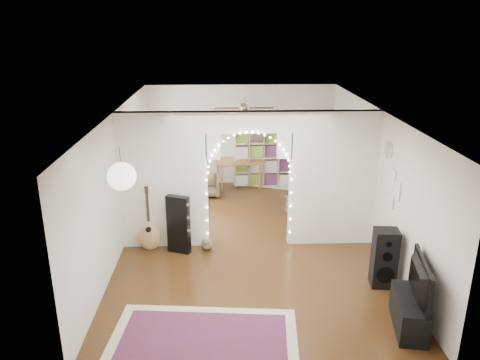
{
  "coord_description": "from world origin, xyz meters",
  "views": [
    {
      "loc": [
        -0.49,
        -8.59,
        4.3
      ],
      "look_at": [
        -0.16,
        0.3,
        1.25
      ],
      "focal_mm": 35.0,
      "sensor_mm": 36.0,
      "label": 1
    }
  ],
  "objects_px": {
    "floor_speaker": "(384,258)",
    "dining_chair_left": "(207,186)",
    "dining_chair_right": "(298,206)",
    "bookcase": "(264,157)",
    "acoustic_guitar": "(149,227)",
    "media_console": "(409,313)",
    "dining_table": "(239,162)"
  },
  "relations": [
    {
      "from": "floor_speaker",
      "to": "dining_chair_left",
      "type": "xyz_separation_m",
      "value": [
        -3.11,
        4.41,
        -0.24
      ]
    },
    {
      "from": "acoustic_guitar",
      "to": "bookcase",
      "type": "relative_size",
      "value": 0.7
    },
    {
      "from": "acoustic_guitar",
      "to": "floor_speaker",
      "type": "distance_m",
      "value": 4.39
    },
    {
      "from": "acoustic_guitar",
      "to": "dining_table",
      "type": "distance_m",
      "value": 4.11
    },
    {
      "from": "dining_table",
      "to": "floor_speaker",
      "type": "bearing_deg",
      "value": -75.03
    },
    {
      "from": "acoustic_guitar",
      "to": "media_console",
      "type": "bearing_deg",
      "value": -56.31
    },
    {
      "from": "bookcase",
      "to": "dining_chair_right",
      "type": "relative_size",
      "value": 3.29
    },
    {
      "from": "bookcase",
      "to": "dining_table",
      "type": "distance_m",
      "value": 0.69
    },
    {
      "from": "bookcase",
      "to": "dining_chair_left",
      "type": "relative_size",
      "value": 2.76
    },
    {
      "from": "acoustic_guitar",
      "to": "floor_speaker",
      "type": "xyz_separation_m",
      "value": [
        4.15,
        -1.44,
        0.02
      ]
    },
    {
      "from": "media_console",
      "to": "bookcase",
      "type": "xyz_separation_m",
      "value": [
        -1.6,
        6.37,
        0.56
      ]
    },
    {
      "from": "media_console",
      "to": "dining_chair_right",
      "type": "bearing_deg",
      "value": 113.73
    },
    {
      "from": "dining_chair_left",
      "to": "dining_chair_right",
      "type": "bearing_deg",
      "value": -39.37
    },
    {
      "from": "dining_table",
      "to": "dining_chair_left",
      "type": "relative_size",
      "value": 2.23
    },
    {
      "from": "floor_speaker",
      "to": "dining_table",
      "type": "bearing_deg",
      "value": 119.55
    },
    {
      "from": "dining_table",
      "to": "acoustic_guitar",
      "type": "bearing_deg",
      "value": -126.22
    },
    {
      "from": "bookcase",
      "to": "dining_chair_right",
      "type": "distance_m",
      "value": 2.3
    },
    {
      "from": "dining_table",
      "to": "dining_chair_right",
      "type": "xyz_separation_m",
      "value": [
        1.3,
        -2.04,
        -0.46
      ]
    },
    {
      "from": "dining_table",
      "to": "bookcase",
      "type": "bearing_deg",
      "value": -1.37
    },
    {
      "from": "acoustic_guitar",
      "to": "media_console",
      "type": "xyz_separation_m",
      "value": [
        4.15,
        -2.62,
        -0.24
      ]
    },
    {
      "from": "bookcase",
      "to": "dining_chair_left",
      "type": "distance_m",
      "value": 1.79
    },
    {
      "from": "floor_speaker",
      "to": "media_console",
      "type": "distance_m",
      "value": 1.2
    },
    {
      "from": "acoustic_guitar",
      "to": "dining_table",
      "type": "height_order",
      "value": "acoustic_guitar"
    },
    {
      "from": "dining_chair_left",
      "to": "dining_table",
      "type": "bearing_deg",
      "value": 32.5
    },
    {
      "from": "dining_chair_right",
      "to": "bookcase",
      "type": "bearing_deg",
      "value": 87.3
    },
    {
      "from": "floor_speaker",
      "to": "media_console",
      "type": "bearing_deg",
      "value": -84.5
    },
    {
      "from": "acoustic_guitar",
      "to": "dining_chair_right",
      "type": "xyz_separation_m",
      "value": [
        3.18,
        1.62,
        -0.27
      ]
    },
    {
      "from": "floor_speaker",
      "to": "dining_chair_left",
      "type": "bearing_deg",
      "value": 130.71
    },
    {
      "from": "media_console",
      "to": "dining_table",
      "type": "xyz_separation_m",
      "value": [
        -2.28,
        6.27,
        0.43
      ]
    },
    {
      "from": "acoustic_guitar",
      "to": "dining_chair_right",
      "type": "height_order",
      "value": "acoustic_guitar"
    },
    {
      "from": "floor_speaker",
      "to": "dining_table",
      "type": "height_order",
      "value": "floor_speaker"
    },
    {
      "from": "acoustic_guitar",
      "to": "dining_chair_left",
      "type": "height_order",
      "value": "acoustic_guitar"
    }
  ]
}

